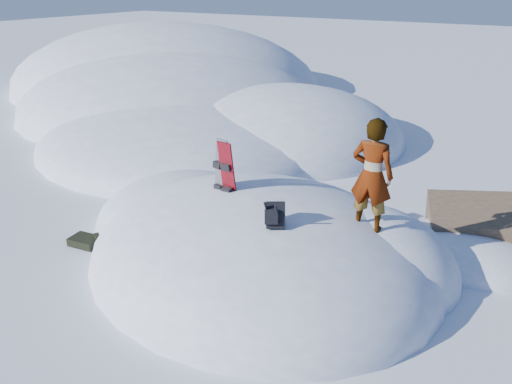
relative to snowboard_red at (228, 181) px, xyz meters
The scene contains 9 objects.
ground 1.78m from the snowboard_red, 10.62° to the left, with size 120.00×120.00×0.00m, color white.
snow_mound 1.76m from the snowboard_red, 37.81° to the left, with size 8.00×6.00×3.00m.
snow_ridge 14.07m from the snowboard_red, 134.52° to the left, with size 21.50×18.50×6.40m.
rock_outcrop 5.60m from the snowboard_red, 35.71° to the left, with size 4.68×4.41×1.68m.
snowboard_red is the anchor object (origin of this frame).
snowboard_dark 0.26m from the snowboard_red, 163.62° to the left, with size 0.32×0.25×1.56m.
backpack 1.56m from the snowboard_red, 26.15° to the right, with size 0.46×0.50×0.52m.
gear_pile 3.42m from the snowboard_red, 157.86° to the right, with size 0.81×0.62×0.22m.
person 2.67m from the snowboard_red, 10.88° to the left, with size 0.72×0.47×1.97m, color slate.
Camera 1 is at (4.38, -7.20, 5.15)m, focal length 35.00 mm.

